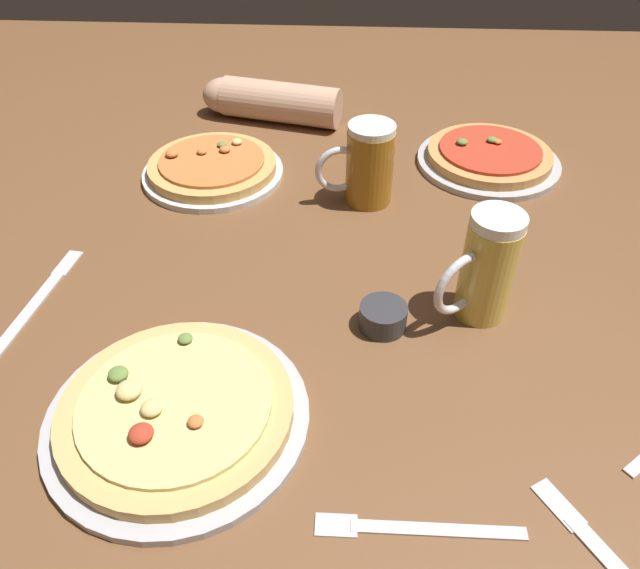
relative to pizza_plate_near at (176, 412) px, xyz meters
The scene contains 11 objects.
ground_plane 0.29m from the pizza_plate_near, 56.34° to the left, with size 2.40×2.40×0.03m, color brown.
pizza_plate_near is the anchor object (origin of this frame).
pizza_plate_far 0.57m from the pizza_plate_near, 96.38° to the left, with size 0.26×0.26×0.05m.
pizza_plate_side 0.79m from the pizza_plate_near, 53.98° to the left, with size 0.27×0.27×0.05m.
beer_mug_dark 0.44m from the pizza_plate_near, 28.86° to the left, with size 0.12×0.10×0.16m.
beer_mug_amber 0.55m from the pizza_plate_near, 65.71° to the left, with size 0.14×0.08×0.14m.
ramekin_sauce 0.30m from the pizza_plate_near, 35.30° to the left, with size 0.07×0.07×0.04m, color #333338.
fork_left 0.30m from the pizza_plate_near, 24.10° to the right, with size 0.22×0.03×0.01m.
knife_right 0.49m from the pizza_plate_near, 17.84° to the right, with size 0.13×0.19×0.01m.
knife_spare 0.33m from the pizza_plate_near, 141.06° to the left, with size 0.05×0.23×0.01m.
diner_arm 0.81m from the pizza_plate_near, 89.22° to the left, with size 0.31×0.14×0.08m.
Camera 1 is at (0.04, -0.68, 0.61)m, focal length 34.61 mm.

